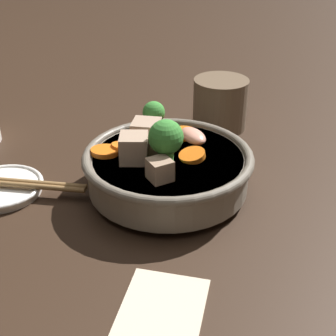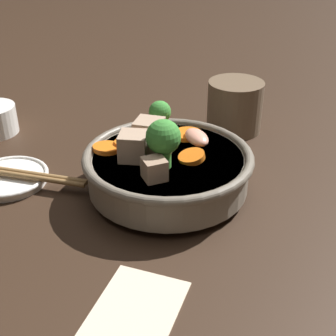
{
  "view_description": "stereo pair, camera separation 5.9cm",
  "coord_description": "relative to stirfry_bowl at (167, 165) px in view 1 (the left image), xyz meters",
  "views": [
    {
      "loc": [
        -0.45,
        -0.25,
        0.33
      ],
      "look_at": [
        0.0,
        0.0,
        0.04
      ],
      "focal_mm": 50.0,
      "sensor_mm": 36.0,
      "label": 1
    },
    {
      "loc": [
        -0.41,
        -0.3,
        0.33
      ],
      "look_at": [
        0.0,
        0.0,
        0.04
      ],
      "focal_mm": 50.0,
      "sensor_mm": 36.0,
      "label": 2
    }
  ],
  "objects": [
    {
      "name": "stirfry_bowl",
      "position": [
        0.0,
        0.0,
        0.0
      ],
      "size": [
        0.22,
        0.22,
        0.11
      ],
      "color": "slate",
      "rests_on": "ground_plane"
    },
    {
      "name": "napkin",
      "position": [
        -0.19,
        -0.1,
        -0.04
      ],
      "size": [
        0.13,
        0.11,
        0.0
      ],
      "color": "beige",
      "rests_on": "ground_plane"
    },
    {
      "name": "dark_mug",
      "position": [
        0.22,
        0.02,
        0.0
      ],
      "size": [
        0.11,
        0.09,
        0.08
      ],
      "color": "brown",
      "rests_on": "ground_plane"
    },
    {
      "name": "ground_plane",
      "position": [
        0.0,
        -0.0,
        -0.04
      ],
      "size": [
        3.0,
        3.0,
        0.0
      ],
      "primitive_type": "plane",
      "color": "black"
    },
    {
      "name": "chopsticks_pair",
      "position": [
        -0.11,
        0.19,
        -0.02
      ],
      "size": [
        0.09,
        0.22,
        0.01
      ],
      "color": "olive",
      "rests_on": "side_saucer"
    },
    {
      "name": "side_saucer",
      "position": [
        -0.11,
        0.19,
        -0.03
      ],
      "size": [
        0.11,
        0.11,
        0.01
      ],
      "color": "white",
      "rests_on": "ground_plane"
    }
  ]
}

